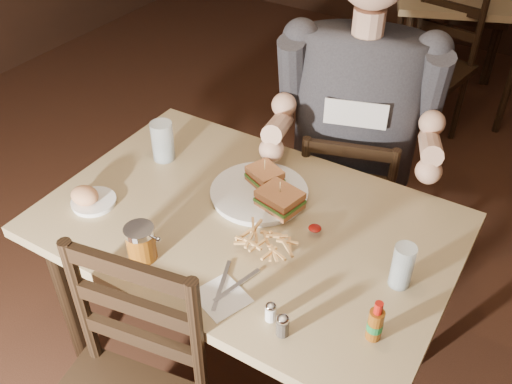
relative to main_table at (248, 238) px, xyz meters
The scene contains 23 objects.
room_shell 0.71m from the main_table, 25.55° to the right, with size 7.00×7.00×7.00m.
main_table is the anchor object (origin of this frame).
bg_table 2.46m from the main_table, 90.56° to the left, with size 1.04×1.04×0.77m.
chair_far 0.69m from the main_table, 82.77° to the left, with size 0.39×0.43×0.84m, color black, non-canonical shape.
bg_chair_far 3.02m from the main_table, 90.46° to the left, with size 0.41×0.45×0.89m, color black, non-canonical shape.
bg_chair_near 1.92m from the main_table, 90.73° to the left, with size 0.44×0.48×0.94m, color black, non-canonical shape.
diner 0.65m from the main_table, 80.46° to the left, with size 0.61×0.48×1.06m, color #343439, non-canonical shape.
dinner_plate 0.15m from the main_table, 105.31° to the left, with size 0.31×0.31×0.02m, color white.
sandwich_left 0.22m from the main_table, 103.36° to the left, with size 0.11×0.09×0.10m, color #C8824B, non-canonical shape.
sandwich_right 0.18m from the main_table, 56.06° to the left, with size 0.13×0.11×0.11m, color #C8824B, non-canonical shape.
fries_pile 0.18m from the main_table, 33.64° to the right, with size 0.22×0.16×0.04m, color #EDB05F, non-canonical shape.
ketchup_dollop 0.24m from the main_table, 15.27° to the left, with size 0.04×0.04×0.01m, color maroon.
glass_left 0.48m from the main_table, 163.81° to the left, with size 0.08×0.08×0.15m, color silver.
glass_right 0.52m from the main_table, ahead, with size 0.06×0.06×0.14m, color silver.
hot_sauce 0.57m from the main_table, 21.98° to the right, with size 0.04×0.04×0.13m, color brown, non-canonical shape.
salt_shaker 0.41m from the main_table, 48.49° to the right, with size 0.03×0.03×0.05m, color white, non-canonical shape.
pepper_shaker 0.46m from the main_table, 45.81° to the right, with size 0.03×0.03×0.06m, color #38332D, non-canonical shape.
syrup_dispenser 0.37m from the main_table, 119.91° to the right, with size 0.09×0.09×0.11m, color brown, non-canonical shape.
napkin 0.33m from the main_table, 69.98° to the right, with size 0.13×0.12×0.00m, color white.
knife 0.29m from the main_table, 71.93° to the right, with size 0.01×0.19×0.00m, color silver.
fork 0.29m from the main_table, 63.21° to the right, with size 0.01×0.17×0.01m, color silver.
side_plate 0.51m from the main_table, 157.12° to the right, with size 0.14×0.14×0.01m, color white.
bread_roll 0.54m from the main_table, 156.22° to the right, with size 0.10×0.08×0.06m, color tan.
Camera 1 is at (0.65, -1.08, 1.96)m, focal length 40.00 mm.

